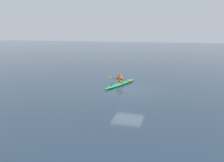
# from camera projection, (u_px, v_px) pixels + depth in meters

# --- Properties ---
(ground_plane) EXTENTS (160.00, 160.00, 0.00)m
(ground_plane) POSITION_uv_depth(u_px,v_px,m) (128.00, 91.00, 18.19)
(ground_plane) COLOR #1E2D3D
(kayak) EXTENTS (2.16, 4.73, 0.27)m
(kayak) POSITION_uv_depth(u_px,v_px,m) (121.00, 84.00, 20.24)
(kayak) COLOR #19723F
(kayak) RESTS_ON ground
(kayaker) EXTENTS (2.33, 0.86, 0.79)m
(kayaker) POSITION_uv_depth(u_px,v_px,m) (120.00, 79.00, 20.07)
(kayaker) COLOR #E04C14
(kayaker) RESTS_ON kayak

